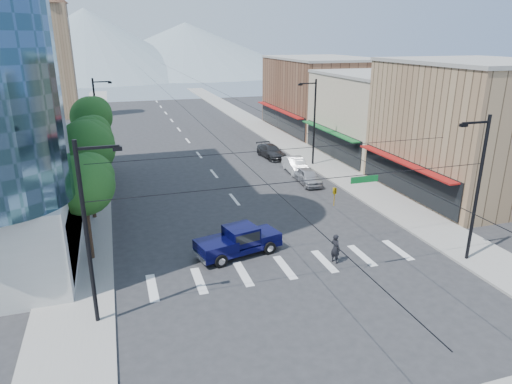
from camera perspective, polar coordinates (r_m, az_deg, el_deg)
ground at (r=26.54m, az=5.23°, el=-10.78°), size 160.00×160.00×0.00m
sidewalk_left at (r=62.62m, az=-19.77°, el=5.78°), size 4.00×120.00×0.15m
sidewalk_right at (r=66.03m, az=1.59°, el=7.52°), size 4.00×120.00×0.15m
shop_near at (r=43.36m, az=25.39°, el=6.99°), size 12.00×14.00×11.00m
shop_mid at (r=54.46m, az=15.37°, el=9.15°), size 12.00×14.00×9.00m
shop_far at (r=68.26m, az=8.13°, el=11.91°), size 12.00×18.00×10.00m
clock_tower at (r=83.54m, az=-23.43°, el=15.75°), size 4.80×4.80×20.40m
mountain_left at (r=171.29m, az=-20.36°, el=17.10°), size 80.00×80.00×22.00m
mountain_right at (r=183.56m, az=-8.73°, el=17.43°), size 90.00×90.00×18.00m
tree_near at (r=28.53m, az=-20.56°, el=1.14°), size 3.65×3.64×6.71m
tree_midnear at (r=35.15m, az=-20.26°, el=5.39°), size 4.09×4.09×7.52m
tree_midfar at (r=42.11m, az=-19.87°, el=6.68°), size 3.65×3.64×6.71m
tree_far at (r=48.90m, az=-19.75°, el=8.98°), size 4.09×4.09×7.52m
signal_rig at (r=23.80m, az=6.90°, el=-2.07°), size 21.80×0.20×9.00m
lamp_pole_nw at (r=51.85m, az=-19.15°, el=8.82°), size 2.00×0.25×9.00m
lamp_pole_ne at (r=48.21m, az=7.17°, el=9.01°), size 2.00×0.25×9.00m
pickup_truck at (r=28.75m, az=-2.26°, el=-6.08°), size 5.78×3.16×1.86m
pedestrian at (r=28.22m, az=9.90°, el=-6.96°), size 0.65×0.79×1.86m
parked_car_near at (r=42.68m, az=6.55°, el=1.91°), size 1.92×4.29×1.43m
parked_car_mid at (r=46.23m, az=4.96°, el=3.36°), size 1.96×4.78×1.54m
parked_car_far at (r=51.90m, az=1.90°, el=5.09°), size 2.47×5.10×1.43m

